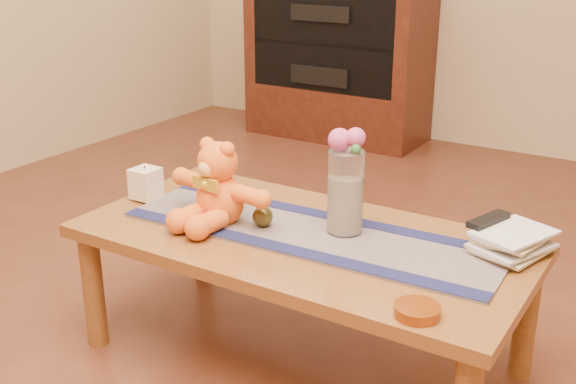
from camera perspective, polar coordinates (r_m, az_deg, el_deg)
The scene contains 30 objects.
floor at distance 2.39m, azimuth 1.05°, elevation -13.39°, with size 5.50×5.50×0.00m, color #502516.
coffee_table_top at distance 2.18m, azimuth 1.12°, elevation -3.94°, with size 1.40×0.70×0.04m, color brown.
table_leg_fl at distance 2.45m, azimuth -15.62°, elevation -7.70°, with size 0.07×0.07×0.41m, color brown.
table_leg_bl at distance 2.83m, azimuth -7.06°, elevation -3.20°, with size 0.07×0.07×0.41m, color brown.
table_leg_br at distance 2.32m, azimuth 18.85°, elevation -9.76°, with size 0.07×0.07×0.41m, color brown.
persian_runner at distance 2.17m, azimuth 1.75°, elevation -3.35°, with size 1.20×0.35×0.01m, color #171A40.
runner_border_near at distance 2.05m, azimuth -0.16°, elevation -4.63°, with size 1.20×0.06×0.00m, color #161A43.
runner_border_far at distance 2.29m, azimuth 3.47°, elevation -1.96°, with size 1.20×0.06×0.00m, color #161A43.
teddy_bear at distance 2.22m, azimuth -5.61°, elevation 0.75°, with size 0.38×0.31×0.25m, color orange, non-canonical shape.
pillar_candle at distance 2.48m, azimuth -11.54°, elevation 0.72°, with size 0.09×0.09×0.11m, color #F8DEB7.
candle_wick at distance 2.46m, azimuth -11.64°, elevation 2.02°, with size 0.00×0.00×0.01m, color black.
glass_vase at distance 2.13m, azimuth 4.73°, elevation -0.01°, with size 0.11×0.11×0.26m, color silver.
potpourri_fill at distance 2.14m, azimuth 4.70°, elevation -0.99°, with size 0.09×0.09×0.18m, color beige.
rose_left at distance 2.08m, azimuth 4.24°, elevation 4.28°, with size 0.07×0.07×0.07m, color #C5457F.
rose_right at distance 2.07m, azimuth 5.54°, elevation 4.45°, with size 0.06×0.06×0.06m, color #C5457F.
blue_flower_back at distance 2.11m, azimuth 5.53°, elevation 4.25°, with size 0.04×0.04×0.04m, color #4D64A7.
blue_flower_side at distance 2.11m, azimuth 4.37°, elevation 4.12°, with size 0.04×0.04×0.04m, color #4D64A7.
leaf_sprig at distance 2.05m, azimuth 5.58°, elevation 3.50°, with size 0.03×0.03×0.03m, color #33662D.
bronze_ball at distance 2.20m, azimuth -2.09°, elevation -2.02°, with size 0.07×0.07×0.07m, color #433C16.
book_bottom at distance 2.18m, azimuth 16.02°, elevation -3.95°, with size 0.17×0.22×0.02m, color beige.
book_lower at distance 2.16m, azimuth 16.12°, elevation -3.55°, with size 0.16×0.22×0.02m, color beige.
book_upper at distance 2.17m, azimuth 16.04°, elevation -2.96°, with size 0.17×0.22×0.02m, color beige.
book_top at distance 2.15m, azimuth 16.22°, elevation -2.61°, with size 0.16×0.22×0.02m, color beige.
tv_remote at distance 2.14m, azimuth 16.06°, elevation -2.20°, with size 0.04×0.16×0.02m, color black.
amber_dish at distance 1.75m, azimuth 10.52°, elevation -9.53°, with size 0.11×0.11×0.03m, color #BF5914.
media_cabinet at distance 4.80m, azimuth 4.13°, elevation 10.96°, with size 1.20×0.50×1.10m, color black.
cabinet_cavity at distance 4.58m, azimuth 2.75°, elevation 11.93°, with size 1.02×0.03×0.61m, color black.
cabinet_shelf at distance 4.65m, azimuth 3.27°, elevation 12.06°, with size 1.02×0.20×0.03m, color black.
stereo_upper at distance 4.65m, azimuth 3.44°, elevation 14.50°, with size 0.42×0.28×0.10m, color black.
stereo_lower at distance 4.70m, azimuth 3.34°, elevation 9.70°, with size 0.42×0.28×0.12m, color black.
Camera 1 is at (1.02, -1.71, 1.32)m, focal length 43.52 mm.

